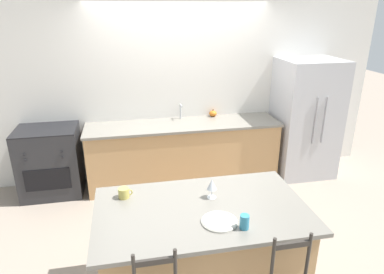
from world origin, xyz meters
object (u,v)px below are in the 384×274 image
(dinner_plate, at_px, (219,221))
(coffee_mug, at_px, (124,193))
(tumbler_cup, at_px, (244,222))
(wine_glass, at_px, (212,185))
(pumpkin_decoration, at_px, (213,113))
(oven_range, at_px, (51,161))
(refrigerator, at_px, (305,118))

(dinner_plate, xyz_separation_m, coffee_mug, (-0.70, 0.51, 0.04))
(tumbler_cup, bearing_deg, dinner_plate, 145.29)
(dinner_plate, height_order, tumbler_cup, tumbler_cup)
(wine_glass, bearing_deg, pumpkin_decoration, 75.14)
(oven_range, height_order, tumbler_cup, tumbler_cup)
(wine_glass, distance_m, tumbler_cup, 0.49)
(coffee_mug, bearing_deg, pumpkin_decoration, 57.69)
(coffee_mug, distance_m, tumbler_cup, 1.06)
(coffee_mug, bearing_deg, tumbler_cup, -35.56)
(oven_range, xyz_separation_m, wine_glass, (1.72, -2.03, 0.56))
(dinner_plate, bearing_deg, tumbler_cup, -34.71)
(wine_glass, bearing_deg, oven_range, 130.26)
(coffee_mug, bearing_deg, refrigerator, 34.21)
(oven_range, bearing_deg, coffee_mug, -62.37)
(refrigerator, distance_m, tumbler_cup, 3.04)
(refrigerator, distance_m, coffee_mug, 3.24)
(pumpkin_decoration, bearing_deg, dinner_plate, -103.52)
(oven_range, xyz_separation_m, tumbler_cup, (1.85, -2.50, 0.49))
(refrigerator, relative_size, oven_range, 1.85)
(oven_range, relative_size, coffee_mug, 7.68)
(oven_range, bearing_deg, dinner_plate, -54.76)
(wine_glass, bearing_deg, dinner_plate, -94.85)
(tumbler_cup, height_order, pumpkin_decoration, tumbler_cup)
(oven_range, xyz_separation_m, coffee_mug, (0.99, -1.89, 0.48))
(coffee_mug, relative_size, pumpkin_decoration, 1.10)
(dinner_plate, bearing_deg, oven_range, 125.24)
(refrigerator, relative_size, pumpkin_decoration, 15.61)
(refrigerator, height_order, coffee_mug, refrigerator)
(dinner_plate, height_order, pumpkin_decoration, pumpkin_decoration)
(refrigerator, bearing_deg, coffee_mug, -145.79)
(refrigerator, bearing_deg, dinner_plate, -130.31)
(pumpkin_decoration, bearing_deg, wine_glass, -104.86)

